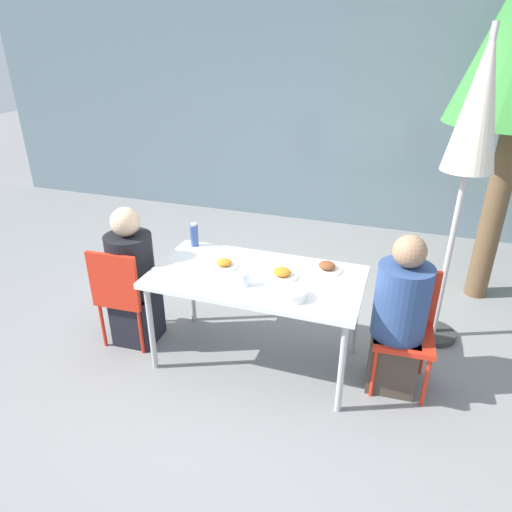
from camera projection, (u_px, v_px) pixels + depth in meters
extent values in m
plane|color=gray|center=(256.00, 359.00, 3.59)|extent=(24.00, 24.00, 0.00)
cube|color=slate|center=(338.00, 107.00, 5.67)|extent=(10.00, 0.20, 3.00)
cube|color=white|center=(256.00, 277.00, 3.27)|extent=(1.52, 0.80, 0.04)
cylinder|color=#B7B7B7|center=(151.00, 328.00, 3.35)|extent=(0.04, 0.04, 0.71)
cylinder|color=#B7B7B7|center=(342.00, 368.00, 2.94)|extent=(0.04, 0.04, 0.71)
cylinder|color=#B7B7B7|center=(192.00, 285.00, 3.93)|extent=(0.04, 0.04, 0.71)
cylinder|color=#B7B7B7|center=(356.00, 314.00, 3.52)|extent=(0.04, 0.04, 0.71)
cube|color=red|center=(129.00, 294.00, 3.67)|extent=(0.42, 0.42, 0.04)
cube|color=red|center=(113.00, 280.00, 3.41)|extent=(0.40, 0.06, 0.42)
cylinder|color=red|center=(125.00, 304.00, 3.95)|extent=(0.03, 0.03, 0.40)
cylinder|color=red|center=(161.00, 309.00, 3.87)|extent=(0.03, 0.03, 0.40)
cylinder|color=red|center=(103.00, 325.00, 3.66)|extent=(0.03, 0.03, 0.40)
cylinder|color=red|center=(141.00, 332.00, 3.57)|extent=(0.03, 0.03, 0.40)
cube|color=black|center=(138.00, 316.00, 3.74)|extent=(0.34, 0.34, 0.44)
cylinder|color=black|center=(131.00, 265.00, 3.54)|extent=(0.36, 0.36, 0.50)
sphere|color=beige|center=(125.00, 222.00, 3.38)|extent=(0.22, 0.22, 0.22)
cube|color=red|center=(404.00, 337.00, 3.15)|extent=(0.42, 0.42, 0.04)
cube|color=red|center=(408.00, 295.00, 3.20)|extent=(0.40, 0.06, 0.42)
cylinder|color=red|center=(426.00, 382.00, 3.05)|extent=(0.03, 0.03, 0.40)
cylinder|color=red|center=(374.00, 373.00, 3.14)|extent=(0.03, 0.03, 0.40)
cylinder|color=red|center=(423.00, 352.00, 3.35)|extent=(0.03, 0.03, 0.40)
cylinder|color=red|center=(376.00, 344.00, 3.43)|extent=(0.03, 0.03, 0.40)
cube|color=#473D33|center=(392.00, 359.00, 3.25)|extent=(0.34, 0.34, 0.44)
cylinder|color=navy|center=(402.00, 301.00, 3.04)|extent=(0.36, 0.36, 0.52)
sphere|color=#9E7556|center=(410.00, 251.00, 2.88)|extent=(0.21, 0.21, 0.21)
cylinder|color=#333333|center=(433.00, 333.00, 3.85)|extent=(0.36, 0.36, 0.05)
cylinder|color=#BCBCBC|center=(459.00, 203.00, 3.35)|extent=(0.04, 0.04, 2.37)
cone|color=beige|center=(480.00, 101.00, 3.04)|extent=(0.36, 0.36, 0.95)
cylinder|color=white|center=(282.00, 276.00, 3.24)|extent=(0.23, 0.23, 0.01)
ellipsoid|color=orange|center=(282.00, 272.00, 3.22)|extent=(0.13, 0.13, 0.05)
cylinder|color=white|center=(224.00, 266.00, 3.38)|extent=(0.20, 0.20, 0.01)
ellipsoid|color=orange|center=(224.00, 262.00, 3.36)|extent=(0.11, 0.11, 0.04)
cylinder|color=white|center=(327.00, 269.00, 3.33)|extent=(0.23, 0.23, 0.01)
ellipsoid|color=brown|center=(327.00, 265.00, 3.31)|extent=(0.12, 0.12, 0.05)
cylinder|color=#334C8E|center=(194.00, 236.00, 3.68)|extent=(0.06, 0.06, 0.18)
cylinder|color=white|center=(194.00, 224.00, 3.64)|extent=(0.05, 0.05, 0.02)
cylinder|color=silver|center=(244.00, 279.00, 3.10)|extent=(0.07, 0.07, 0.10)
cylinder|color=white|center=(292.00, 294.00, 2.96)|extent=(0.19, 0.19, 0.06)
cylinder|color=brown|center=(493.00, 216.00, 4.14)|extent=(0.20, 0.20, 1.64)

